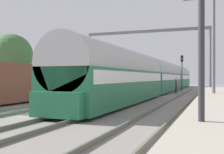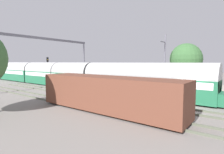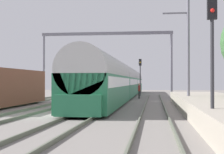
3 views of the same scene
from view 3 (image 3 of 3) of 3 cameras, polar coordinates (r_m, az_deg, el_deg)
The scene contains 11 objects.
ground at distance 20.34m, azimuth -9.39°, elevation -6.16°, with size 120.00×120.00×0.00m, color gray.
track_west at distance 20.95m, azimuth -14.41°, elevation -5.77°, with size 1.52×60.00×0.16m.
track_east at distance 19.88m, azimuth -4.09°, elevation -6.06°, with size 1.52×60.00×0.16m.
track_far_east at distance 19.52m, azimuth 7.00°, elevation -6.16°, with size 1.52×60.00×0.16m.
platform at distance 21.82m, azimuth 17.10°, elevation -4.59°, with size 4.40×28.00×0.90m.
passenger_train at distance 41.73m, azimuth 1.74°, elevation -0.69°, with size 2.93×49.20×3.82m.
person_crossing at distance 39.13m, azimuth 4.50°, elevation -2.06°, with size 0.28×0.42×1.73m.
railway_signal_near at distance 13.64m, azimuth 16.18°, elevation 5.08°, with size 0.36×0.30×5.17m.
railway_signal_far at distance 47.15m, azimuth 4.67°, elevation 0.79°, with size 0.36×0.30×4.99m.
catenary_gantry at distance 41.48m, azimuth -0.97°, elevation 4.69°, with size 15.81×0.28×7.86m.
catenary_pole_east_mid at distance 25.14m, azimuth 12.36°, elevation 4.35°, with size 1.90×0.20×8.00m.
Camera 3 is at (5.69, -19.43, 1.92)m, focal length 55.46 mm.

